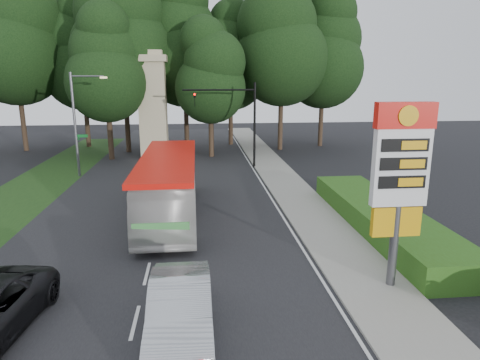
{
  "coord_description": "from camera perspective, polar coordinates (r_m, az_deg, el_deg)",
  "views": [
    {
      "loc": [
        2.13,
        -12.0,
        7.69
      ],
      "look_at": [
        4.39,
        10.47,
        2.2
      ],
      "focal_mm": 32.0,
      "sensor_mm": 36.0,
      "label": 1
    }
  ],
  "objects": [
    {
      "name": "tree_east_mid",
      "position": [
        46.01,
        5.66,
        18.16
      ],
      "size": [
        9.52,
        9.52,
        18.7
      ],
      "color": "#2D2116",
      "rests_on": "ground"
    },
    {
      "name": "tree_center_right",
      "position": [
        47.13,
        -7.47,
        17.6
      ],
      "size": [
        9.24,
        9.24,
        18.15
      ],
      "color": "#2D2116",
      "rests_on": "ground"
    },
    {
      "name": "tree_east_near",
      "position": [
        49.19,
        -1.29,
        15.98
      ],
      "size": [
        8.12,
        8.12,
        15.95
      ],
      "color": "#2D2116",
      "rests_on": "ground"
    },
    {
      "name": "streetlight_signs",
      "position": [
        35.36,
        -20.86,
        7.5
      ],
      "size": [
        2.75,
        0.98,
        8.0
      ],
      "color": "#59595E",
      "rests_on": "ground"
    },
    {
      "name": "ground",
      "position": [
        14.41,
        -14.11,
        -19.05
      ],
      "size": [
        120.0,
        120.0,
        0.0
      ],
      "primitive_type": "plane",
      "color": "black",
      "rests_on": "ground"
    },
    {
      "name": "monument",
      "position": [
        42.28,
        -11.52,
        9.89
      ],
      "size": [
        3.0,
        3.0,
        10.05
      ],
      "color": "tan",
      "rests_on": "ground"
    },
    {
      "name": "sidewalk_right",
      "position": [
        25.98,
        8.73,
        -3.58
      ],
      "size": [
        3.0,
        80.0,
        0.12
      ],
      "primitive_type": "cube",
      "color": "gray",
      "rests_on": "ground"
    },
    {
      "name": "gas_station_pylon",
      "position": [
        16.01,
        20.61,
        1.1
      ],
      "size": [
        2.1,
        0.45,
        6.85
      ],
      "color": "#59595E",
      "rests_on": "ground"
    },
    {
      "name": "road_surface",
      "position": [
        25.29,
        -10.33,
        -4.25
      ],
      "size": [
        14.0,
        80.0,
        0.02
      ],
      "primitive_type": "cube",
      "color": "black",
      "rests_on": "ground"
    },
    {
      "name": "grass_verge_left",
      "position": [
        33.08,
        -26.16,
        -1.19
      ],
      "size": [
        5.0,
        50.0,
        0.02
      ],
      "primitive_type": "cube",
      "color": "#193814",
      "rests_on": "ground"
    },
    {
      "name": "tree_west_mid",
      "position": [
        50.53,
        -28.03,
        16.67
      ],
      "size": [
        9.8,
        9.8,
        19.25
      ],
      "color": "#2D2116",
      "rests_on": "ground"
    },
    {
      "name": "hedge",
      "position": [
        23.2,
        18.46,
        -4.86
      ],
      "size": [
        3.0,
        14.0,
        1.2
      ],
      "primitive_type": "cube",
      "color": "#2B5115",
      "rests_on": "ground"
    },
    {
      "name": "tree_center_left",
      "position": [
        45.76,
        -15.52,
        18.62
      ],
      "size": [
        10.08,
        10.08,
        19.8
      ],
      "color": "#2D2116",
      "rests_on": "ground"
    },
    {
      "name": "sedan_silver",
      "position": [
        13.5,
        -7.96,
        -16.78
      ],
      "size": [
        1.92,
        5.35,
        1.76
      ],
      "primitive_type": "imported",
      "rotation": [
        0.0,
        0.0,
        0.01
      ],
      "color": "#A8ACB0",
      "rests_on": "ground"
    },
    {
      "name": "tree_monument_right",
      "position": [
        41.52,
        -3.98,
        14.07
      ],
      "size": [
        6.72,
        6.72,
        13.2
      ],
      "color": "#2D2116",
      "rests_on": "ground"
    },
    {
      "name": "traffic_signal_mast",
      "position": [
        36.3,
        -0.12,
        8.89
      ],
      "size": [
        6.1,
        0.35,
        7.2
      ],
      "color": "black",
      "rests_on": "ground"
    },
    {
      "name": "transit_bus",
      "position": [
        24.11,
        -9.44,
        -0.91
      ],
      "size": [
        2.99,
        12.24,
        3.4
      ],
      "primitive_type": "imported",
      "rotation": [
        0.0,
        0.0,
        0.01
      ],
      "color": "beige",
      "rests_on": "ground"
    },
    {
      "name": "tree_far_east",
      "position": [
        49.08,
        11.14,
        16.52
      ],
      "size": [
        8.68,
        8.68,
        17.05
      ],
      "color": "#2D2116",
      "rests_on": "ground"
    },
    {
      "name": "tree_monument_left",
      "position": [
        41.81,
        -17.53,
        14.41
      ],
      "size": [
        7.28,
        7.28,
        14.3
      ],
      "color": "#2D2116",
      "rests_on": "ground"
    },
    {
      "name": "tree_west_near",
      "position": [
        50.53,
        -20.41,
        15.48
      ],
      "size": [
        8.4,
        8.4,
        16.5
      ],
      "color": "#2D2116",
      "rests_on": "ground"
    }
  ]
}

